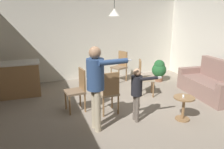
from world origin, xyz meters
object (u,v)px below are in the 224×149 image
Objects in this scene: person_adult at (96,80)px; dining_chair_by_counter at (78,88)px; person_child at (137,89)px; potted_plant_corner at (94,75)px; dining_chair_centre_back at (120,65)px; side_table_by_couch at (184,105)px; potted_plant_by_wall at (159,69)px; dining_chair_near_wall at (144,76)px; couch_floral at (211,84)px; dining_chair_spare at (109,91)px; spare_remote_on_table at (183,96)px; kitchen_counter at (17,79)px.

person_adult is 1.65× the size of dining_chair_by_counter.
person_child is 2.58m from potted_plant_corner.
dining_chair_by_counter is at bearing 111.84° from dining_chair_centre_back.
side_table_by_couch is 2.81m from potted_plant_by_wall.
dining_chair_near_wall is at bearing 123.61° from person_adult.
side_table_by_couch is 3.08m from potted_plant_corner.
person_adult is at bearing 105.85° from couch_floral.
couch_floral is 1.86× the size of dining_chair_spare.
person_child is 1.00m from spare_remote_on_table.
dining_chair_near_wall reaches higher than spare_remote_on_table.
person_child is 1.58× the size of potted_plant_by_wall.
dining_chair_by_counter is 1.79m from potted_plant_corner.
dining_chair_spare is 7.69× the size of spare_remote_on_table.
potted_plant_by_wall is at bearing -1.26° from kitchen_counter.
dining_chair_by_counter is at bearing -46.82° from kitchen_counter.
person_adult is 1.91m from spare_remote_on_table.
person_adult reaches higher than dining_chair_near_wall.
side_table_by_couch is 2.39m from dining_chair_by_counter.
dining_chair_near_wall is (3.32, -1.10, 0.07)m from kitchen_counter.
couch_floral reaches higher than spare_remote_on_table.
dining_chair_by_counter and dining_chair_near_wall have the same top height.
dining_chair_by_counter is 2.35m from spare_remote_on_table.
kitchen_counter is 9.69× the size of spare_remote_on_table.
potted_plant_corner reaches higher than spare_remote_on_table.
potted_plant_by_wall is (2.83, 2.41, -0.62)m from person_adult.
kitchen_counter is 2.21m from potted_plant_corner.
spare_remote_on_table is (2.01, -1.23, -0.01)m from dining_chair_by_counter.
person_adult is at bearing 173.14° from side_table_by_couch.
dining_chair_by_counter is 1.00× the size of dining_chair_near_wall.
dining_chair_spare is at bearing 128.64° from dining_chair_centre_back.
potted_plant_corner is at bearing 60.58° from couch_floral.
potted_plant_corner is at bearing 113.69° from side_table_by_couch.
dining_chair_by_counter is 3.32m from potted_plant_by_wall.
person_child reaches higher than potted_plant_corner.
dining_chair_near_wall is at bearing -85.00° from dining_chair_by_counter.
dining_chair_by_counter is 1.00× the size of dining_chair_spare.
couch_floral is 1.86× the size of dining_chair_centre_back.
dining_chair_by_counter is (1.41, -1.50, 0.07)m from kitchen_counter.
potted_plant_corner is 5.09× the size of spare_remote_on_table.
kitchen_counter is 4.37m from spare_remote_on_table.
kitchen_counter is 1.26× the size of dining_chair_near_wall.
dining_chair_near_wall is (-0.12, 1.62, 0.22)m from side_table_by_couch.
potted_plant_corner reaches higher than side_table_by_couch.
person_adult is 3.77m from potted_plant_by_wall.
person_adult is at bearing -176.61° from dining_chair_by_counter.
kitchen_counter is 3.48m from person_child.
kitchen_counter is at bearing 74.62° from couch_floral.
potted_plant_by_wall is at bearing 69.08° from spare_remote_on_table.
person_child is 1.15× the size of dining_chair_near_wall.
side_table_by_couch is 2.00m from person_adult.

